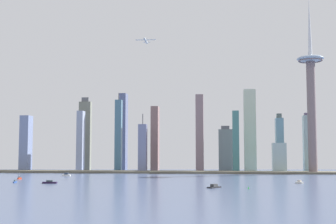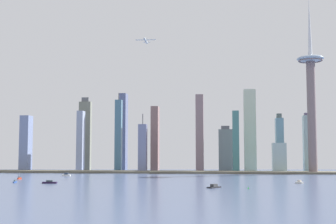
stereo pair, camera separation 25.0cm
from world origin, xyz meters
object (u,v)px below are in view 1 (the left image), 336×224
object	(u,v)px
boat_3	(50,182)
skyscraper_2	(236,141)
skyscraper_8	(200,133)
skyscraper_13	(155,139)
skyscraper_3	(123,132)
boat_4	(300,182)
skyscraper_9	(225,150)
boat_5	(15,182)
skyscraper_10	(280,144)
boat_1	(66,175)
skyscraper_12	(118,135)
boat_0	(214,186)
skyscraper_4	(308,143)
airplane	(146,40)
skyscraper_11	(81,141)
skyscraper_7	(85,135)
skyscraper_1	(279,158)
skyscraper_5	(143,148)
observation_tower	(311,89)
boat_2	(20,178)
channel_buoy_0	(248,188)
skyscraper_0	(26,144)
skyscraper_6	(250,130)

from	to	relation	value
boat_3	skyscraper_2	bearing A→B (deg)	50.83
skyscraper_8	skyscraper_13	bearing A→B (deg)	-176.39
skyscraper_3	boat_4	distance (m)	468.42
skyscraper_9	boat_5	world-z (taller)	skyscraper_9
skyscraper_10	boat_3	world-z (taller)	skyscraper_10
skyscraper_8	boat_1	xyz separation A→B (m)	(-205.55, -192.02, -73.63)
skyscraper_12	boat_1	xyz separation A→B (m)	(-48.68, -164.53, -67.90)
boat_0	boat_4	size ratio (longest dim) A/B	1.76
skyscraper_4	airplane	size ratio (longest dim) A/B	3.05
skyscraper_4	skyscraper_11	bearing A→B (deg)	178.71
boat_4	airplane	bearing A→B (deg)	-168.27
boat_0	skyscraper_8	bearing A→B (deg)	40.06
boat_3	skyscraper_10	bearing A→B (deg)	43.61
skyscraper_7	boat_5	bearing A→B (deg)	-87.11
skyscraper_8	boat_1	bearing A→B (deg)	-136.95
skyscraper_1	skyscraper_7	xyz separation A→B (m)	(-385.34, 92.37, 45.95)
skyscraper_5	boat_1	world-z (taller)	skyscraper_5
skyscraper_3	skyscraper_8	size ratio (longest dim) A/B	1.05
skyscraper_7	airplane	world-z (taller)	airplane
skyscraper_12	skyscraper_2	bearing A→B (deg)	-0.83
boat_1	boat_3	world-z (taller)	boat_1
skyscraper_1	boat_1	world-z (taller)	skyscraper_1
skyscraper_10	skyscraper_5	bearing A→B (deg)	-171.78
observation_tower	skyscraper_12	distance (m)	369.60
skyscraper_9	boat_1	bearing A→B (deg)	-140.80
observation_tower	skyscraper_7	xyz separation A→B (m)	(-441.35, 107.29, -76.17)
skyscraper_5	boat_2	distance (m)	266.00
boat_3	boat_4	xyz separation A→B (m)	(306.28, 29.94, 0.09)
skyscraper_1	skyscraper_5	xyz separation A→B (m)	(-249.44, 6.05, 17.84)
boat_1	channel_buoy_0	world-z (taller)	boat_1
observation_tower	skyscraper_0	world-z (taller)	observation_tower
skyscraper_2	boat_3	size ratio (longest dim) A/B	6.52
boat_5	skyscraper_3	bearing A→B (deg)	-0.93
skyscraper_0	boat_3	bearing A→B (deg)	-62.15
skyscraper_8	skyscraper_12	size ratio (longest dim) A/B	0.99
skyscraper_3	boat_1	distance (m)	241.41
skyscraper_1	skyscraper_10	xyz separation A→B (m)	(6.84, 43.05, 25.48)
channel_buoy_0	boat_0	bearing A→B (deg)	166.48
skyscraper_8	skyscraper_11	distance (m)	235.80
skyscraper_4	boat_5	distance (m)	529.49
skyscraper_13	boat_2	xyz separation A→B (m)	(-157.76, -271.02, -62.32)
skyscraper_2	skyscraper_10	size ratio (longest dim) A/B	1.04
boat_0	boat_5	world-z (taller)	boat_0
skyscraper_5	skyscraper_13	distance (m)	55.74
skyscraper_5	boat_2	bearing A→B (deg)	-122.51
skyscraper_11	boat_5	distance (m)	329.41
skyscraper_3	skyscraper_6	distance (m)	259.45
skyscraper_6	skyscraper_7	xyz separation A→B (m)	(-340.34, 5.11, -8.45)
skyscraper_11	boat_3	world-z (taller)	skyscraper_11
observation_tower	boat_3	bearing A→B (deg)	-143.27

